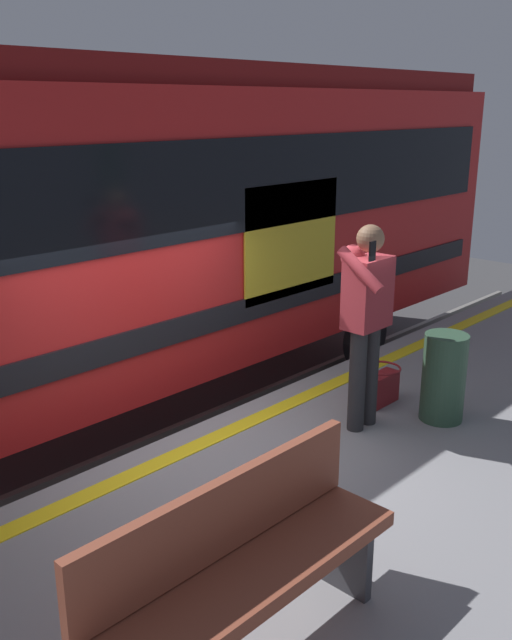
{
  "coord_description": "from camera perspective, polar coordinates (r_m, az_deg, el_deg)",
  "views": [
    {
      "loc": [
        3.44,
        4.1,
        3.58
      ],
      "look_at": [
        -0.53,
        0.3,
        1.87
      ],
      "focal_mm": 39.13,
      "sensor_mm": 36.0,
      "label": 1
    }
  ],
  "objects": [
    {
      "name": "passenger",
      "position": [
        5.68,
        9.0,
        0.77
      ],
      "size": [
        0.57,
        0.55,
        1.71
      ],
      "color": "#262628",
      "rests_on": "platform"
    },
    {
      "name": "handbag",
      "position": [
        6.42,
        10.18,
        -5.36
      ],
      "size": [
        0.38,
        0.35,
        0.36
      ],
      "color": "maroon",
      "rests_on": "platform"
    },
    {
      "name": "platform",
      "position": [
        5.04,
        11.47,
        -21.02
      ],
      "size": [
        13.97,
        4.2,
        0.97
      ],
      "primitive_type": "cube",
      "color": "gray",
      "rests_on": "ground"
    },
    {
      "name": "ground_plane",
      "position": [
        6.44,
        -5.43,
        -16.61
      ],
      "size": [
        24.41,
        24.41,
        0.0
      ],
      "primitive_type": "plane",
      "color": "#3D3D3F"
    },
    {
      "name": "track_rail_near",
      "position": [
        7.38,
        -12.85,
        -11.51
      ],
      "size": [
        18.16,
        0.08,
        0.16
      ],
      "primitive_type": "cube",
      "color": "slate",
      "rests_on": "ground"
    },
    {
      "name": "safety_line",
      "position": [
        5.75,
        -3.71,
        -9.71
      ],
      "size": [
        13.69,
        0.16,
        0.01
      ],
      "primitive_type": "cube",
      "color": "yellow",
      "rests_on": "platform"
    },
    {
      "name": "bench",
      "position": [
        3.55,
        -1.14,
        -19.23
      ],
      "size": [
        1.77,
        0.44,
        0.9
      ],
      "color": "brown",
      "rests_on": "platform"
    },
    {
      "name": "trash_bin",
      "position": [
        6.15,
        15.1,
        -4.56
      ],
      "size": [
        0.37,
        0.37,
        0.77
      ],
      "primitive_type": "cylinder",
      "color": "#2D4C38",
      "rests_on": "platform"
    },
    {
      "name": "track_rail_far",
      "position": [
        8.51,
        -18.3,
        -7.96
      ],
      "size": [
        18.16,
        0.08,
        0.16
      ],
      "primitive_type": "cube",
      "color": "slate",
      "rests_on": "ground"
    },
    {
      "name": "train_carriage",
      "position": [
        7.14,
        -18.17,
        7.28
      ],
      "size": [
        12.66,
        2.95,
        3.82
      ],
      "color": "red",
      "rests_on": "ground"
    }
  ]
}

